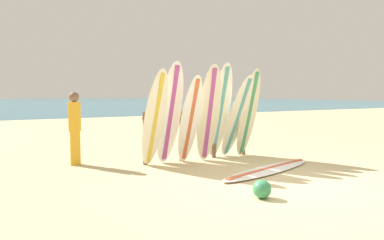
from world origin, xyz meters
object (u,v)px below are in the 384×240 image
at_px(surfboard_leaning_right, 237,117).
at_px(surfboard_lying_on_sand, 269,170).
at_px(beachgoer_standing, 75,125).
at_px(surfboard_leaning_left, 170,114).
at_px(surfboard_leaning_far_right, 249,113).
at_px(surfboard_leaning_far_left, 155,119).
at_px(surfboard_leaning_center, 209,114).
at_px(surfboard_rack, 198,129).
at_px(surfboard_leaning_center_right, 220,112).
at_px(beach_ball, 262,189).
at_px(surfboard_leaning_center_left, 190,120).

relative_size(surfboard_leaning_right, surfboard_lying_on_sand, 0.69).
height_order(surfboard_leaning_right, beachgoer_standing, surfboard_leaning_right).
bearing_deg(surfboard_leaning_left, surfboard_lying_on_sand, -45.63).
height_order(surfboard_leaning_far_right, surfboard_lying_on_sand, surfboard_leaning_far_right).
relative_size(surfboard_leaning_right, surfboard_leaning_far_right, 0.92).
relative_size(surfboard_leaning_far_left, surfboard_leaning_center, 0.94).
xyz_separation_m(surfboard_rack, surfboard_leaning_right, (0.86, -0.34, 0.27)).
xyz_separation_m(surfboard_leaning_left, surfboard_leaning_far_right, (2.06, -0.06, -0.04)).
height_order(surfboard_rack, surfboard_leaning_right, surfboard_leaning_right).
bearing_deg(surfboard_lying_on_sand, beachgoer_standing, 142.55).
bearing_deg(surfboard_leaning_far_right, surfboard_leaning_center_right, 174.81).
height_order(surfboard_leaning_left, beach_ball, surfboard_leaning_left).
relative_size(surfboard_leaning_left, surfboard_leaning_center, 1.02).
bearing_deg(surfboard_leaning_center, surfboard_rack, 94.51).
bearing_deg(beach_ball, surfboard_rack, 77.69).
distance_m(surfboard_rack, beachgoer_standing, 2.76).
bearing_deg(surfboard_leaning_right, surfboard_leaning_far_right, -0.31).
xyz_separation_m(surfboard_leaning_center_right, surfboard_lying_on_sand, (0.19, -1.51, -1.09)).
height_order(surfboard_rack, surfboard_lying_on_sand, surfboard_rack).
xyz_separation_m(surfboard_leaning_far_left, surfboard_leaning_far_right, (2.47, 0.08, 0.05)).
distance_m(surfboard_leaning_center, beach_ball, 2.95).
distance_m(surfboard_rack, surfboard_leaning_right, 0.97).
xyz_separation_m(surfboard_lying_on_sand, beachgoer_standing, (-3.27, 2.50, 0.84)).
distance_m(surfboard_rack, beach_ball, 3.25).
distance_m(surfboard_rack, surfboard_leaning_center, 0.58).
relative_size(surfboard_leaning_center_left, surfboard_leaning_center, 0.89).
bearing_deg(beachgoer_standing, surfboard_leaning_left, -29.12).
bearing_deg(surfboard_leaning_left, surfboard_leaning_far_right, -1.74).
xyz_separation_m(surfboard_leaning_right, beachgoer_standing, (-3.52, 1.06, -0.12)).
height_order(surfboard_leaning_left, surfboard_leaning_right, surfboard_leaning_left).
bearing_deg(beach_ball, beachgoer_standing, 117.15).
bearing_deg(surfboard_leaning_center_left, surfboard_leaning_center, 0.90).
height_order(surfboard_leaning_left, surfboard_leaning_center_left, surfboard_leaning_left).
height_order(surfboard_leaning_right, beach_ball, surfboard_leaning_right).
bearing_deg(beachgoer_standing, beach_ball, -62.85).
xyz_separation_m(surfboard_leaning_center_left, surfboard_lying_on_sand, (1.06, -1.34, -0.94)).
bearing_deg(surfboard_leaning_center_left, surfboard_leaning_center_right, 10.79).
bearing_deg(surfboard_leaning_far_right, surfboard_lying_on_sand, -112.36).
distance_m(surfboard_leaning_center_right, surfboard_lying_on_sand, 1.87).
bearing_deg(surfboard_leaning_left, surfboard_leaning_far_left, -160.51).
relative_size(surfboard_leaning_center_left, surfboard_leaning_right, 0.98).
bearing_deg(beachgoer_standing, surfboard_leaning_center_left, -27.75).
xyz_separation_m(surfboard_leaning_far_right, beachgoer_standing, (-3.86, 1.07, -0.20)).
xyz_separation_m(surfboard_leaning_left, surfboard_leaning_center, (0.89, -0.15, -0.02)).
distance_m(surfboard_leaning_center_left, surfboard_leaning_center_right, 0.90).
bearing_deg(surfboard_leaning_far_left, surfboard_leaning_center_right, 5.19).
relative_size(surfboard_leaning_center_left, surfboard_leaning_center_right, 0.87).
xyz_separation_m(surfboard_rack, beachgoer_standing, (-2.66, 0.72, 0.15)).
relative_size(surfboard_leaning_far_right, beachgoer_standing, 1.36).
relative_size(surfboard_leaning_center_right, beachgoer_standing, 1.42).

